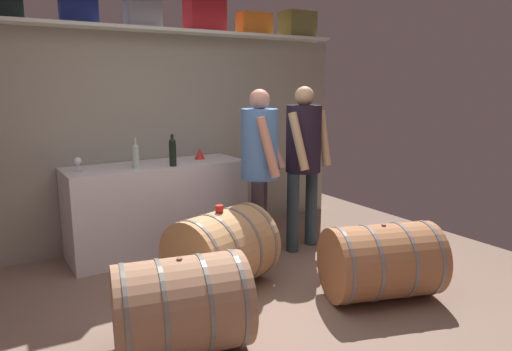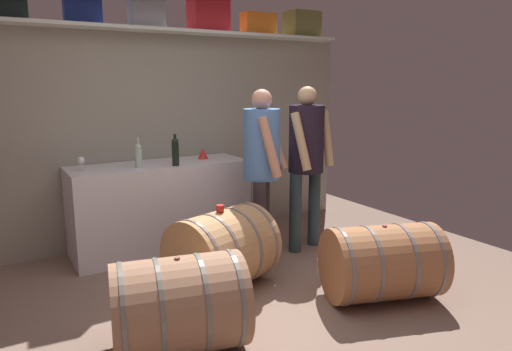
{
  "view_description": "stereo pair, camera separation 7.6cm",
  "coord_description": "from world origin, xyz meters",
  "px_view_note": "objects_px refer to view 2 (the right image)",
  "views": [
    {
      "loc": [
        -1.6,
        -2.62,
        1.7
      ],
      "look_at": [
        0.21,
        0.28,
        1.01
      ],
      "focal_mm": 32.63,
      "sensor_mm": 36.0,
      "label": 1
    },
    {
      "loc": [
        -1.54,
        -2.66,
        1.7
      ],
      "look_at": [
        0.21,
        0.28,
        1.01
      ],
      "focal_mm": 32.63,
      "sensor_mm": 36.0,
      "label": 2
    }
  ],
  "objects_px": {
    "toolcase_grey": "(146,11)",
    "wine_bottle_clear": "(139,155)",
    "toolcase_navy": "(82,7)",
    "work_cabinet": "(161,207)",
    "wine_barrel_far": "(179,305)",
    "tasting_cup": "(220,208)",
    "red_funnel": "(203,153)",
    "toolcase_red": "(208,15)",
    "wine_barrel_near": "(222,250)",
    "wine_glass": "(81,161)",
    "visitor_tasting": "(307,151)",
    "wine_barrel_flank": "(383,262)",
    "toolcase_black": "(0,3)",
    "toolcase_olive": "(302,25)",
    "winemaker_pouring": "(262,157)",
    "toolcase_orange": "(258,24)",
    "wine_bottle_dark": "(175,151)"
  },
  "relations": [
    {
      "from": "work_cabinet",
      "to": "wine_barrel_far",
      "type": "relative_size",
      "value": 1.89
    },
    {
      "from": "wine_bottle_clear",
      "to": "winemaker_pouring",
      "type": "distance_m",
      "value": 1.18
    },
    {
      "from": "tasting_cup",
      "to": "visitor_tasting",
      "type": "height_order",
      "value": "visitor_tasting"
    },
    {
      "from": "red_funnel",
      "to": "wine_bottle_dark",
      "type": "bearing_deg",
      "value": -148.34
    },
    {
      "from": "toolcase_olive",
      "to": "work_cabinet",
      "type": "xyz_separation_m",
      "value": [
        -1.9,
        -0.22,
        -1.93
      ]
    },
    {
      "from": "visitor_tasting",
      "to": "work_cabinet",
      "type": "bearing_deg",
      "value": -43.06
    },
    {
      "from": "toolcase_red",
      "to": "wine_bottle_dark",
      "type": "height_order",
      "value": "toolcase_red"
    },
    {
      "from": "toolcase_red",
      "to": "work_cabinet",
      "type": "distance_m",
      "value": 2.07
    },
    {
      "from": "wine_glass",
      "to": "wine_barrel_flank",
      "type": "distance_m",
      "value": 2.79
    },
    {
      "from": "tasting_cup",
      "to": "winemaker_pouring",
      "type": "bearing_deg",
      "value": 31.9
    },
    {
      "from": "toolcase_grey",
      "to": "wine_barrel_far",
      "type": "relative_size",
      "value": 0.34
    },
    {
      "from": "work_cabinet",
      "to": "wine_barrel_near",
      "type": "bearing_deg",
      "value": -84.1
    },
    {
      "from": "toolcase_red",
      "to": "red_funnel",
      "type": "relative_size",
      "value": 3.46
    },
    {
      "from": "toolcase_black",
      "to": "winemaker_pouring",
      "type": "height_order",
      "value": "toolcase_black"
    },
    {
      "from": "toolcase_navy",
      "to": "red_funnel",
      "type": "xyz_separation_m",
      "value": [
        1.09,
        -0.18,
        -1.42
      ]
    },
    {
      "from": "toolcase_grey",
      "to": "tasting_cup",
      "type": "relative_size",
      "value": 4.99
    },
    {
      "from": "wine_bottle_dark",
      "to": "toolcase_navy",
      "type": "bearing_deg",
      "value": 148.39
    },
    {
      "from": "work_cabinet",
      "to": "winemaker_pouring",
      "type": "height_order",
      "value": "winemaker_pouring"
    },
    {
      "from": "toolcase_navy",
      "to": "work_cabinet",
      "type": "relative_size",
      "value": 0.18
    },
    {
      "from": "toolcase_olive",
      "to": "tasting_cup",
      "type": "distance_m",
      "value": 2.82
    },
    {
      "from": "wine_bottle_clear",
      "to": "wine_glass",
      "type": "distance_m",
      "value": 0.52
    },
    {
      "from": "wine_bottle_clear",
      "to": "toolcase_navy",
      "type": "bearing_deg",
      "value": 135.28
    },
    {
      "from": "wine_glass",
      "to": "visitor_tasting",
      "type": "bearing_deg",
      "value": -19.17
    },
    {
      "from": "toolcase_olive",
      "to": "wine_barrel_near",
      "type": "bearing_deg",
      "value": -142.69
    },
    {
      "from": "red_funnel",
      "to": "wine_barrel_flank",
      "type": "relative_size",
      "value": 0.11
    },
    {
      "from": "toolcase_black",
      "to": "wine_barrel_far",
      "type": "relative_size",
      "value": 0.45
    },
    {
      "from": "tasting_cup",
      "to": "toolcase_navy",
      "type": "bearing_deg",
      "value": 116.91
    },
    {
      "from": "wine_barrel_flank",
      "to": "winemaker_pouring",
      "type": "relative_size",
      "value": 0.62
    },
    {
      "from": "toolcase_orange",
      "to": "wine_bottle_dark",
      "type": "xyz_separation_m",
      "value": [
        -1.2,
        -0.43,
        -1.3
      ]
    },
    {
      "from": "toolcase_grey",
      "to": "work_cabinet",
      "type": "height_order",
      "value": "toolcase_grey"
    },
    {
      "from": "red_funnel",
      "to": "wine_barrel_flank",
      "type": "distance_m",
      "value": 2.22
    },
    {
      "from": "red_funnel",
      "to": "winemaker_pouring",
      "type": "distance_m",
      "value": 0.83
    },
    {
      "from": "toolcase_orange",
      "to": "wine_barrel_near",
      "type": "relative_size",
      "value": 0.4
    },
    {
      "from": "toolcase_grey",
      "to": "wine_bottle_clear",
      "type": "height_order",
      "value": "toolcase_grey"
    },
    {
      "from": "toolcase_red",
      "to": "wine_bottle_clear",
      "type": "relative_size",
      "value": 1.36
    },
    {
      "from": "wine_barrel_near",
      "to": "wine_glass",
      "type": "bearing_deg",
      "value": 109.24
    },
    {
      "from": "toolcase_black",
      "to": "wine_barrel_flank",
      "type": "distance_m",
      "value": 3.84
    },
    {
      "from": "wine_glass",
      "to": "work_cabinet",
      "type": "bearing_deg",
      "value": 2.14
    },
    {
      "from": "red_funnel",
      "to": "wine_barrel_flank",
      "type": "bearing_deg",
      "value": -73.05
    },
    {
      "from": "wine_glass",
      "to": "red_funnel",
      "type": "height_order",
      "value": "wine_glass"
    },
    {
      "from": "toolcase_red",
      "to": "wine_barrel_flank",
      "type": "distance_m",
      "value": 3.07
    },
    {
      "from": "toolcase_grey",
      "to": "wine_barrel_near",
      "type": "distance_m",
      "value": 2.48
    },
    {
      "from": "toolcase_orange",
      "to": "wine_barrel_flank",
      "type": "distance_m",
      "value": 3.01
    },
    {
      "from": "toolcase_olive",
      "to": "red_funnel",
      "type": "height_order",
      "value": "toolcase_olive"
    },
    {
      "from": "toolcase_black",
      "to": "visitor_tasting",
      "type": "height_order",
      "value": "toolcase_black"
    },
    {
      "from": "toolcase_orange",
      "to": "winemaker_pouring",
      "type": "height_order",
      "value": "toolcase_orange"
    },
    {
      "from": "wine_barrel_near",
      "to": "winemaker_pouring",
      "type": "relative_size",
      "value": 0.58
    },
    {
      "from": "work_cabinet",
      "to": "wine_bottle_clear",
      "type": "height_order",
      "value": "wine_bottle_clear"
    },
    {
      "from": "work_cabinet",
      "to": "winemaker_pouring",
      "type": "relative_size",
      "value": 1.08
    },
    {
      "from": "visitor_tasting",
      "to": "wine_bottle_clear",
      "type": "bearing_deg",
      "value": -35.07
    }
  ]
}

